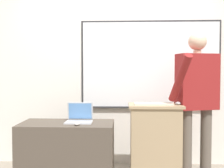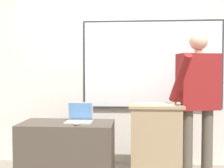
# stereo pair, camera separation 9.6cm
# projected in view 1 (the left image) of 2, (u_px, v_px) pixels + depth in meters

# --- Properties ---
(back_wall) EXTENTS (6.40, 0.17, 2.69)m
(back_wall) POSITION_uv_depth(u_px,v_px,m) (117.00, 69.00, 4.02)
(back_wall) COLOR silver
(back_wall) RESTS_ON ground_plane
(lectern_podium) EXTENTS (0.61, 0.43, 0.93)m
(lectern_podium) POSITION_uv_depth(u_px,v_px,m) (155.00, 144.00, 3.28)
(lectern_podium) COLOR tan
(lectern_podium) RESTS_ON ground_plane
(side_desk) EXTENTS (1.05, 0.54, 0.73)m
(side_desk) POSITION_uv_depth(u_px,v_px,m) (67.00, 155.00, 3.18)
(side_desk) COLOR #4C4238
(side_desk) RESTS_ON ground_plane
(person_presenter) EXTENTS (0.64, 0.66, 1.77)m
(person_presenter) POSITION_uv_depth(u_px,v_px,m) (197.00, 95.00, 3.29)
(person_presenter) COLOR brown
(person_presenter) RESTS_ON ground_plane
(laptop) EXTENTS (0.30, 0.24, 0.22)m
(laptop) POSITION_uv_depth(u_px,v_px,m) (79.00, 116.00, 3.21)
(laptop) COLOR #B7BABF
(laptop) RESTS_ON side_desk
(wireless_keyboard) EXTENTS (0.44, 0.12, 0.02)m
(wireless_keyboard) POSITION_uv_depth(u_px,v_px,m) (154.00, 104.00, 3.21)
(wireless_keyboard) COLOR beige
(wireless_keyboard) RESTS_ON lectern_podium
(computer_mouse_by_laptop) EXTENTS (0.06, 0.10, 0.03)m
(computer_mouse_by_laptop) POSITION_uv_depth(u_px,v_px,m) (77.00, 124.00, 3.01)
(computer_mouse_by_laptop) COLOR silver
(computer_mouse_by_laptop) RESTS_ON side_desk
(computer_mouse_by_keyboard) EXTENTS (0.06, 0.10, 0.03)m
(computer_mouse_by_keyboard) POSITION_uv_depth(u_px,v_px,m) (178.00, 103.00, 3.21)
(computer_mouse_by_keyboard) COLOR #BCBCC1
(computer_mouse_by_keyboard) RESTS_ON lectern_podium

